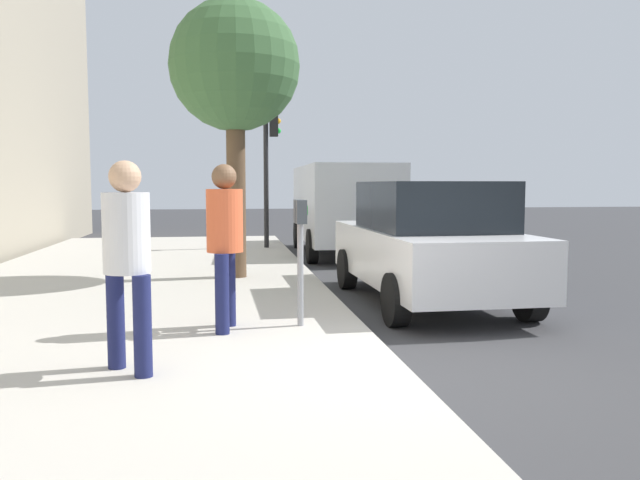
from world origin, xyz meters
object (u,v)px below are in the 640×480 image
at_px(pedestrian_at_meter, 225,232).
at_px(traffic_signal, 270,150).
at_px(parked_sedan_near, 428,242).
at_px(street_tree, 235,69).
at_px(parking_meter, 300,235).
at_px(pedestrian_bystander, 127,248).
at_px(parked_van_far, 343,204).

distance_m(pedestrian_at_meter, traffic_signal, 9.21).
height_order(parked_sedan_near, street_tree, street_tree).
bearing_deg(parking_meter, pedestrian_at_meter, 95.48).
xyz_separation_m(parking_meter, pedestrian_bystander, (-1.55, 1.64, 0.03)).
xyz_separation_m(pedestrian_bystander, street_tree, (5.46, -1.02, 2.45)).
relative_size(pedestrian_bystander, parked_sedan_near, 0.40).
bearing_deg(parked_van_far, parking_meter, 166.17).
distance_m(pedestrian_at_meter, parked_van_far, 8.99).
height_order(pedestrian_bystander, parked_sedan_near, pedestrian_bystander).
bearing_deg(street_tree, parked_van_far, -30.82).
relative_size(parked_sedan_near, parked_van_far, 0.84).
bearing_deg(parked_sedan_near, street_tree, 52.33).
bearing_deg(parked_sedan_near, traffic_signal, 13.80).
height_order(parking_meter, street_tree, street_tree).
distance_m(pedestrian_at_meter, street_tree, 4.68).
relative_size(pedestrian_bystander, parked_van_far, 0.34).
height_order(street_tree, traffic_signal, street_tree).
height_order(parking_meter, pedestrian_at_meter, pedestrian_at_meter).
distance_m(parked_van_far, street_tree, 5.78).
xyz_separation_m(parked_van_far, traffic_signal, (0.52, 1.75, 1.32)).
bearing_deg(street_tree, traffic_signal, -10.65).
relative_size(parking_meter, traffic_signal, 0.39).
xyz_separation_m(parking_meter, traffic_signal, (8.95, -0.33, 1.41)).
distance_m(parking_meter, parked_sedan_near, 2.78).
bearing_deg(traffic_signal, parked_sedan_near, -166.20).
xyz_separation_m(pedestrian_bystander, parked_sedan_near, (3.37, -3.71, -0.30)).
xyz_separation_m(parked_van_far, street_tree, (-4.52, 2.70, 2.40)).
xyz_separation_m(parked_sedan_near, parked_van_far, (6.60, 0.00, 0.36)).
relative_size(pedestrian_at_meter, street_tree, 0.39).
xyz_separation_m(street_tree, traffic_signal, (5.04, -0.95, -1.08)).
distance_m(street_tree, traffic_signal, 5.24).
distance_m(parked_sedan_near, street_tree, 4.38).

